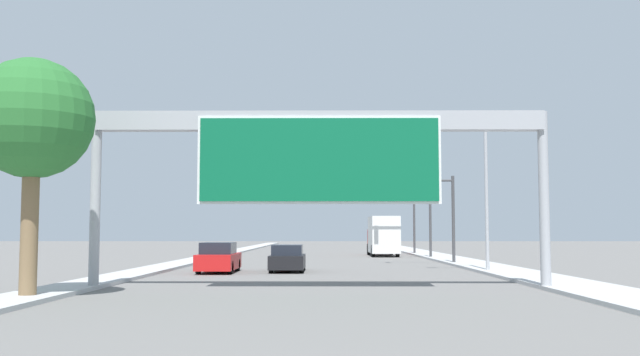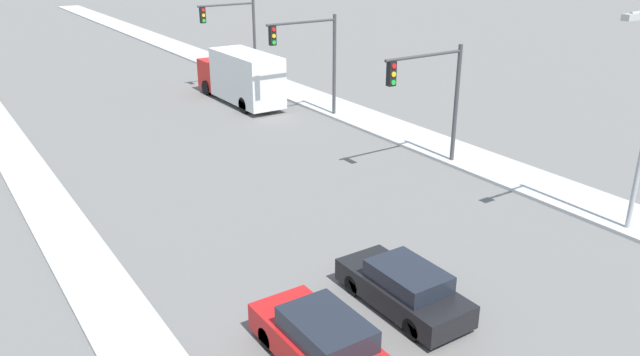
{
  "view_description": "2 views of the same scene",
  "coord_description": "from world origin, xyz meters",
  "px_view_note": "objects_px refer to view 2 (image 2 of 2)",
  "views": [
    {
      "loc": [
        0.19,
        -7.97,
        2.09
      ],
      "look_at": [
        0.0,
        22.33,
        4.38
      ],
      "focal_mm": 40.0,
      "sensor_mm": 36.0,
      "label": 1
    },
    {
      "loc": [
        -12.57,
        17.85,
        10.37
      ],
      "look_at": [
        -0.32,
        36.27,
        1.67
      ],
      "focal_mm": 35.0,
      "sensor_mm": 36.0,
      "label": 2
    }
  ],
  "objects_px": {
    "traffic_light_near_intersection": "(434,88)",
    "traffic_light_mid_block": "(313,51)",
    "car_near_right": "(404,288)",
    "traffic_light_far_intersection": "(237,29)",
    "truck_box_primary": "(241,77)",
    "car_near_center": "(322,343)"
  },
  "relations": [
    {
      "from": "car_near_right",
      "to": "traffic_light_far_intersection",
      "type": "xyz_separation_m",
      "value": [
        8.9,
        28.32,
        3.46
      ]
    },
    {
      "from": "car_near_center",
      "to": "truck_box_primary",
      "type": "xyz_separation_m",
      "value": [
        10.5,
        25.15,
        0.99
      ]
    },
    {
      "from": "car_near_center",
      "to": "traffic_light_near_intersection",
      "type": "bearing_deg",
      "value": 37.04
    },
    {
      "from": "truck_box_primary",
      "to": "traffic_light_mid_block",
      "type": "height_order",
      "value": "traffic_light_mid_block"
    },
    {
      "from": "traffic_light_near_intersection",
      "to": "traffic_light_mid_block",
      "type": "bearing_deg",
      "value": 89.98
    },
    {
      "from": "car_near_right",
      "to": "truck_box_primary",
      "type": "bearing_deg",
      "value": 73.88
    },
    {
      "from": "traffic_light_mid_block",
      "to": "truck_box_primary",
      "type": "bearing_deg",
      "value": 106.74
    },
    {
      "from": "car_near_center",
      "to": "traffic_light_near_intersection",
      "type": "distance_m",
      "value": 15.69
    },
    {
      "from": "traffic_light_far_intersection",
      "to": "traffic_light_mid_block",
      "type": "bearing_deg",
      "value": -90.7
    },
    {
      "from": "car_near_right",
      "to": "traffic_light_near_intersection",
      "type": "bearing_deg",
      "value": 43.5
    },
    {
      "from": "car_near_right",
      "to": "truck_box_primary",
      "type": "distance_m",
      "value": 25.23
    },
    {
      "from": "traffic_light_far_intersection",
      "to": "car_near_center",
      "type": "bearing_deg",
      "value": -112.96
    },
    {
      "from": "car_near_center",
      "to": "car_near_right",
      "type": "xyz_separation_m",
      "value": [
        3.5,
        0.94,
        -0.06
      ]
    },
    {
      "from": "traffic_light_far_intersection",
      "to": "truck_box_primary",
      "type": "bearing_deg",
      "value": -114.78
    },
    {
      "from": "car_near_right",
      "to": "truck_box_primary",
      "type": "relative_size",
      "value": 0.52
    },
    {
      "from": "truck_box_primary",
      "to": "traffic_light_far_intersection",
      "type": "xyz_separation_m",
      "value": [
        1.9,
        4.11,
        2.41
      ]
    },
    {
      "from": "car_near_center",
      "to": "traffic_light_far_intersection",
      "type": "relative_size",
      "value": 0.74
    },
    {
      "from": "traffic_light_near_intersection",
      "to": "traffic_light_far_intersection",
      "type": "height_order",
      "value": "traffic_light_far_intersection"
    },
    {
      "from": "truck_box_primary",
      "to": "traffic_light_near_intersection",
      "type": "bearing_deg",
      "value": -83.65
    },
    {
      "from": "car_near_right",
      "to": "traffic_light_mid_block",
      "type": "bearing_deg",
      "value": 64.41
    },
    {
      "from": "car_near_center",
      "to": "traffic_light_near_intersection",
      "type": "xyz_separation_m",
      "value": [
        12.27,
        9.26,
        3.15
      ]
    },
    {
      "from": "traffic_light_mid_block",
      "to": "traffic_light_far_intersection",
      "type": "relative_size",
      "value": 0.99
    }
  ]
}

